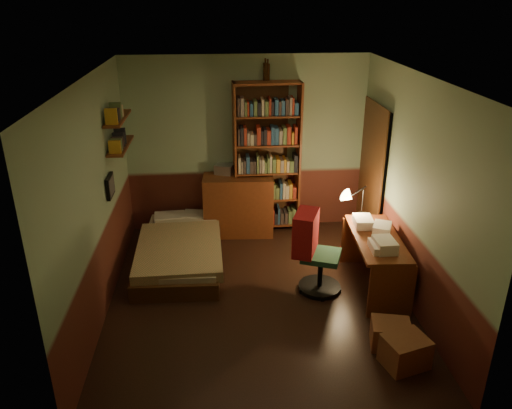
{
  "coord_description": "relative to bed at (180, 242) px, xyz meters",
  "views": [
    {
      "loc": [
        -0.44,
        -5.07,
        3.4
      ],
      "look_at": [
        0.0,
        0.25,
        1.1
      ],
      "focal_mm": 35.0,
      "sensor_mm": 36.0,
      "label": 1
    }
  ],
  "objects": [
    {
      "name": "wall_left",
      "position": [
        -0.79,
        -0.94,
        1.01
      ],
      "size": [
        0.02,
        4.0,
        2.6
      ],
      "primitive_type": "cube",
      "color": "gray",
      "rests_on": "ground"
    },
    {
      "name": "wall_back",
      "position": [
        0.97,
        1.07,
        1.01
      ],
      "size": [
        3.5,
        0.02,
        2.6
      ],
      "primitive_type": "cube",
      "color": "gray",
      "rests_on": "ground"
    },
    {
      "name": "red_jacket",
      "position": [
        1.72,
        -0.72,
        0.94
      ],
      "size": [
        0.39,
        0.5,
        0.52
      ],
      "primitive_type": "cube",
      "rotation": [
        0.0,
        0.0,
        0.39
      ],
      "color": "red",
      "rests_on": "office_chair"
    },
    {
      "name": "framed_picture",
      "position": [
        -0.75,
        -0.34,
        0.96
      ],
      "size": [
        0.04,
        0.32,
        0.26
      ],
      "primitive_type": "cube",
      "color": "black",
      "rests_on": "wall_left"
    },
    {
      "name": "cardboard_box_a",
      "position": [
        2.3,
        -2.24,
        -0.13
      ],
      "size": [
        0.49,
        0.43,
        0.31
      ],
      "primitive_type": "cube",
      "rotation": [
        0.0,
        0.0,
        0.29
      ],
      "color": "brown",
      "rests_on": "ground"
    },
    {
      "name": "wall_front",
      "position": [
        0.97,
        -2.95,
        1.01
      ],
      "size": [
        3.5,
        0.02,
        2.6
      ],
      "primitive_type": "cube",
      "color": "gray",
      "rests_on": "ground"
    },
    {
      "name": "wall_shelf_upper",
      "position": [
        -0.67,
        0.16,
        1.66
      ],
      "size": [
        0.2,
        0.9,
        0.03
      ],
      "primitive_type": "cube",
      "color": "#602D15",
      "rests_on": "wall_left"
    },
    {
      "name": "paper_stack",
      "position": [
        2.5,
        -0.73,
        0.46
      ],
      "size": [
        0.3,
        0.33,
        0.11
      ],
      "primitive_type": "cube",
      "rotation": [
        0.0,
        0.0,
        -0.42
      ],
      "color": "silver",
      "rests_on": "desk"
    },
    {
      "name": "desk_lamp",
      "position": [
        2.4,
        -0.19,
        0.66
      ],
      "size": [
        0.2,
        0.2,
        0.52
      ],
      "primitive_type": "cone",
      "rotation": [
        0.0,
        0.0,
        0.38
      ],
      "color": "black",
      "rests_on": "desk"
    },
    {
      "name": "dresser",
      "position": [
        0.83,
        0.83,
        0.16
      ],
      "size": [
        1.04,
        0.56,
        0.91
      ],
      "primitive_type": "cube",
      "rotation": [
        0.0,
        0.0,
        -0.05
      ],
      "color": "#602D15",
      "rests_on": "ground"
    },
    {
      "name": "floor",
      "position": [
        0.97,
        -0.94,
        -0.3
      ],
      "size": [
        3.5,
        4.0,
        0.02
      ],
      "primitive_type": "cube",
      "color": "black",
      "rests_on": "ground"
    },
    {
      "name": "bed",
      "position": [
        0.0,
        0.0,
        0.0
      ],
      "size": [
        1.09,
        1.97,
        0.58
      ],
      "primitive_type": "cube",
      "rotation": [
        0.0,
        0.0,
        -0.03
      ],
      "color": "olive",
      "rests_on": "ground"
    },
    {
      "name": "doorway",
      "position": [
        2.69,
        0.36,
        0.71
      ],
      "size": [
        0.06,
        0.9,
        2.0
      ],
      "primitive_type": "cube",
      "color": "black",
      "rests_on": "ground"
    },
    {
      "name": "cardboard_box_b",
      "position": [
        2.25,
        -1.95,
        -0.15
      ],
      "size": [
        0.45,
        0.4,
        0.27
      ],
      "primitive_type": "cube",
      "rotation": [
        0.0,
        0.0,
        -0.22
      ],
      "color": "brown",
      "rests_on": "ground"
    },
    {
      "name": "ceiling",
      "position": [
        0.97,
        -0.94,
        2.32
      ],
      "size": [
        3.5,
        4.0,
        0.02
      ],
      "primitive_type": "cube",
      "color": "silver",
      "rests_on": "wall_back"
    },
    {
      "name": "mini_stereo",
      "position": [
        0.63,
        0.95,
        0.69
      ],
      "size": [
        0.31,
        0.27,
        0.14
      ],
      "primitive_type": "cube",
      "rotation": [
        0.0,
        0.0,
        -0.33
      ],
      "color": "#B2B2B7",
      "rests_on": "dresser"
    },
    {
      "name": "desk",
      "position": [
        2.41,
        -0.84,
        0.06
      ],
      "size": [
        0.61,
        1.32,
        0.69
      ],
      "primitive_type": "cube",
      "rotation": [
        0.0,
        0.0,
        -0.06
      ],
      "color": "#602D15",
      "rests_on": "ground"
    },
    {
      "name": "bookshelf",
      "position": [
        1.26,
        0.91,
        0.83
      ],
      "size": [
        0.98,
        0.36,
        2.24
      ],
      "primitive_type": "cube",
      "rotation": [
        0.0,
        0.0,
        0.06
      ],
      "color": "#602D15",
      "rests_on": "ground"
    },
    {
      "name": "door_trim",
      "position": [
        2.65,
        0.36,
        0.71
      ],
      "size": [
        0.02,
        0.98,
        2.08
      ],
      "primitive_type": "cube",
      "color": "#3C2210",
      "rests_on": "ground"
    },
    {
      "name": "bottle_left",
      "position": [
        1.24,
        1.02,
        2.08
      ],
      "size": [
        0.07,
        0.07,
        0.24
      ],
      "primitive_type": "cylinder",
      "rotation": [
        0.0,
        0.0,
        -0.13
      ],
      "color": "black",
      "rests_on": "bookshelf"
    },
    {
      "name": "wall_right",
      "position": [
        2.73,
        -0.94,
        1.01
      ],
      "size": [
        0.02,
        4.0,
        2.6
      ],
      "primitive_type": "cube",
      "color": "gray",
      "rests_on": "ground"
    },
    {
      "name": "office_chair",
      "position": [
        1.74,
        -0.84,
        0.19
      ],
      "size": [
        0.6,
        0.57,
        0.96
      ],
      "primitive_type": "cube",
      "rotation": [
        0.0,
        0.0,
        -0.37
      ],
      "color": "#245037",
      "rests_on": "ground"
    },
    {
      "name": "wall_shelf_lower",
      "position": [
        -0.67,
        0.16,
        1.31
      ],
      "size": [
        0.2,
        0.9,
        0.03
      ],
      "primitive_type": "cube",
      "color": "#602D15",
      "rests_on": "wall_left"
    },
    {
      "name": "bottle_right",
      "position": [
        1.27,
        1.02,
        2.07
      ],
      "size": [
        0.08,
        0.08,
        0.23
      ],
      "primitive_type": "cylinder",
      "rotation": [
        0.0,
        0.0,
        0.38
      ],
      "color": "black",
      "rests_on": "bookshelf"
    }
  ]
}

